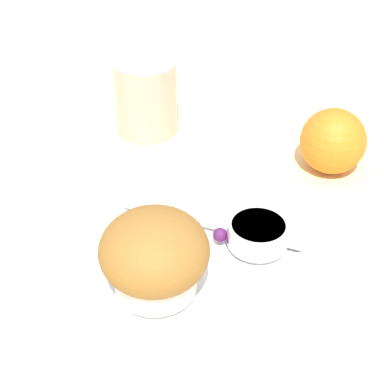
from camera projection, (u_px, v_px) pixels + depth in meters
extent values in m
plane|color=beige|center=(199.00, 257.00, 0.59)|extent=(3.00, 3.00, 0.00)
cylinder|color=white|center=(189.00, 272.00, 0.57)|extent=(0.22, 0.22, 0.01)
torus|color=white|center=(189.00, 263.00, 0.56)|extent=(0.22, 0.22, 0.01)
cylinder|color=silver|center=(155.00, 273.00, 0.53)|extent=(0.07, 0.07, 0.03)
ellipsoid|color=brown|center=(154.00, 251.00, 0.51)|extent=(0.09, 0.09, 0.06)
cylinder|color=silver|center=(258.00, 234.00, 0.57)|extent=(0.05, 0.05, 0.02)
cylinder|color=silver|center=(258.00, 226.00, 0.57)|extent=(0.05, 0.05, 0.00)
sphere|color=#4C194C|center=(220.00, 235.00, 0.58)|extent=(0.01, 0.01, 0.01)
sphere|color=#4C194C|center=(233.00, 239.00, 0.57)|extent=(0.01, 0.01, 0.01)
cube|color=#B7B7BC|center=(216.00, 223.00, 0.60)|extent=(0.18, 0.02, 0.00)
sphere|color=orange|center=(333.00, 141.00, 0.69)|extent=(0.07, 0.07, 0.07)
cylinder|color=#E5998C|center=(146.00, 97.00, 0.75)|extent=(0.07, 0.07, 0.09)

